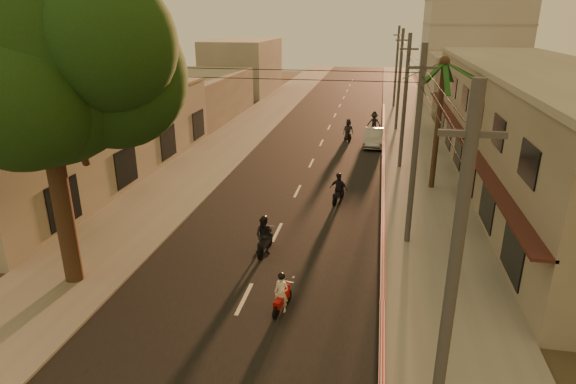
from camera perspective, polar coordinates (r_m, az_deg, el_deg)
name	(u,v)px	position (r m, az deg, el deg)	size (l,w,h in m)	color
ground	(228,331)	(17.01, -7.09, -16.06)	(160.00, 160.00, 0.00)	#383023
road	(311,163)	(34.77, 2.79, 3.44)	(10.00, 140.00, 0.02)	black
sidewalk_right	(418,168)	(34.59, 15.20, 2.74)	(5.00, 140.00, 0.12)	slate
sidewalk_left	(212,157)	(36.49, -8.99, 4.10)	(5.00, 140.00, 0.12)	slate
curb_stripe	(383,190)	(29.70, 11.21, 0.29)	(0.20, 60.00, 0.20)	red
shophouse_row	(536,127)	(33.02, 27.28, 6.84)	(8.80, 34.20, 7.30)	gray
left_building	(82,139)	(33.54, -23.23, 5.77)	(8.20, 24.20, 5.20)	#A7A397
broadleaf_tree	(51,63)	(18.84, -26.30, 13.51)	(9.60, 8.70, 12.10)	black
palm_tree	(444,70)	(29.34, 17.99, 13.64)	(5.00, 5.00, 8.20)	black
utility_poles	(407,72)	(33.22, 13.94, 13.61)	(1.20, 48.26, 9.00)	#38383A
filler_right	(466,82)	(59.18, 20.30, 12.17)	(8.00, 14.00, 6.00)	#A7A397
filler_left_near	(196,97)	(51.10, -10.90, 11.03)	(8.00, 14.00, 4.40)	#A7A397
filler_left_far	(243,66)	(67.89, -5.37, 14.59)	(8.00, 14.00, 7.00)	#A7A397
scooter_red	(282,294)	(17.49, -0.75, -12.00)	(0.75, 1.58, 1.56)	black
scooter_mid_a	(265,237)	(21.36, -2.80, -5.30)	(0.96, 1.87, 1.84)	black
scooter_mid_b	(338,189)	(27.25, 5.99, 0.34)	(1.18, 1.79, 1.79)	black
scooter_far_a	(348,131)	(41.30, 7.14, 7.21)	(1.12, 1.88, 1.88)	black
scooter_far_b	(374,123)	(44.41, 10.15, 8.03)	(1.31, 2.02, 1.99)	black
parked_car	(373,137)	(39.97, 10.09, 6.39)	(1.55, 4.24, 1.39)	gray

